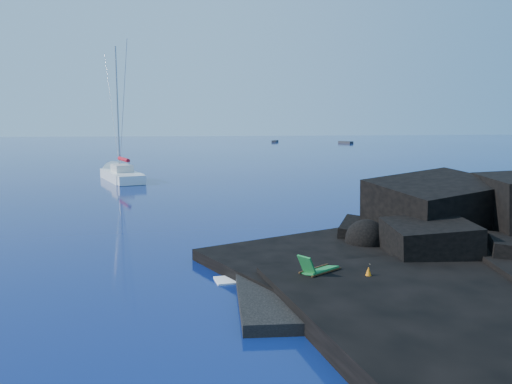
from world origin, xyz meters
The scene contains 10 objects.
ground centered at (0.00, 0.00, 0.00)m, with size 400.00×400.00×0.00m, color #040B3D.
beach centered at (4.50, 0.50, 0.00)m, with size 8.50×6.00×0.70m, color black.
surf_foam centered at (5.00, 5.00, 0.00)m, with size 10.00×8.00×0.06m, color white, non-canonical shape.
sailboat centered at (-5.99, 35.51, 0.00)m, with size 2.56×12.21×12.81m, color white, non-canonical shape.
deck_chair centered at (3.08, 1.24, 0.87)m, with size 1.51×0.66×1.04m, color #17692F, non-canonical shape.
towel centered at (4.58, 1.70, 0.37)m, with size 1.74×0.82×0.05m, color white.
sunbather centered at (4.58, 1.70, 0.52)m, with size 1.65×0.45×0.25m, color tan, non-canonical shape.
marker_cone centered at (4.47, 0.53, 0.64)m, with size 0.37×0.37×0.57m, color orange.
distant_boat_a centered at (30.20, 128.02, 0.00)m, with size 1.28×4.12×0.55m, color #242529.
distant_boat_b centered at (47.29, 115.99, 0.00)m, with size 1.39×4.48×0.60m, color #27272C.
Camera 1 is at (-1.94, -14.09, 5.50)m, focal length 35.00 mm.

